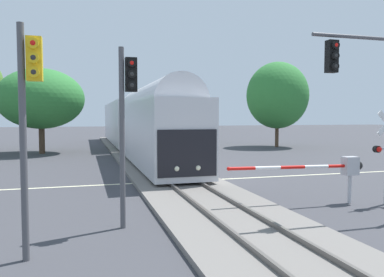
# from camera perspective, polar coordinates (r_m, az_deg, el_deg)

# --- Properties ---
(ground_plane) EXTENTS (220.00, 220.00, 0.00)m
(ground_plane) POSITION_cam_1_polar(r_m,az_deg,el_deg) (19.60, -2.53, -6.48)
(ground_plane) COLOR #3D3D42
(road_centre_stripe) EXTENTS (44.00, 0.20, 0.01)m
(road_centre_stripe) POSITION_cam_1_polar(r_m,az_deg,el_deg) (19.60, -2.53, -6.47)
(road_centre_stripe) COLOR beige
(road_centre_stripe) RESTS_ON ground
(railway_track) EXTENTS (4.40, 80.00, 0.32)m
(railway_track) POSITION_cam_1_polar(r_m,az_deg,el_deg) (19.58, -2.53, -6.21)
(railway_track) COLOR slate
(railway_track) RESTS_ON ground
(commuter_train) EXTENTS (3.04, 40.77, 5.16)m
(commuter_train) POSITION_cam_1_polar(r_m,az_deg,el_deg) (35.54, -8.71, 2.41)
(commuter_train) COLOR silver
(commuter_train) RESTS_ON railway_track
(crossing_gate_near) EXTENTS (5.60, 0.40, 1.80)m
(crossing_gate_near) POSITION_cam_1_polar(r_m,az_deg,el_deg) (15.44, 20.99, -4.13)
(crossing_gate_near) COLOR #B7B7BC
(crossing_gate_near) RESTS_ON ground
(traffic_signal_median) EXTENTS (0.53, 0.38, 5.38)m
(traffic_signal_median) POSITION_cam_1_polar(r_m,az_deg,el_deg) (11.37, -9.83, 4.60)
(traffic_signal_median) COLOR #4C4C51
(traffic_signal_median) RESTS_ON ground
(traffic_signal_near_left) EXTENTS (0.53, 0.38, 5.45)m
(traffic_signal_near_left) POSITION_cam_1_polar(r_m,az_deg,el_deg) (9.39, -23.41, 4.95)
(traffic_signal_near_left) COLOR #4C4C51
(traffic_signal_near_left) RESTS_ON ground
(oak_behind_train) EXTENTS (7.57, 7.57, 7.61)m
(oak_behind_train) POSITION_cam_1_polar(r_m,az_deg,el_deg) (36.51, -21.80, 5.57)
(oak_behind_train) COLOR #4C3828
(oak_behind_train) RESTS_ON ground
(maple_right_background) EXTENTS (6.68, 6.68, 9.25)m
(maple_right_background) POSITION_cam_1_polar(r_m,az_deg,el_deg) (42.47, 12.73, 6.35)
(maple_right_background) COLOR #4C3828
(maple_right_background) RESTS_ON ground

